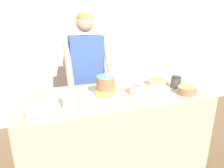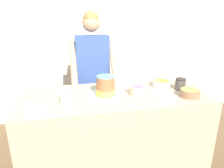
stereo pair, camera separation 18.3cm
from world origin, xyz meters
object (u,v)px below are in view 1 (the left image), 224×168
frosting_bowl_yellow (187,90)px  drinking_glass (67,99)px  cake (105,88)px  ceramic_plate (164,95)px  frosting_bowl_orange (157,82)px  frosting_bowl_purple (136,90)px  stoneware_jar (176,82)px  person_baker (87,70)px  frosting_bowl_white (37,112)px

frosting_bowl_yellow → drinking_glass: frosting_bowl_yellow is taller
cake → frosting_bowl_yellow: cake is taller
cake → ceramic_plate: cake is taller
frosting_bowl_yellow → frosting_bowl_orange: 0.36m
cake → ceramic_plate: 0.56m
frosting_bowl_yellow → frosting_bowl_purple: 0.48m
ceramic_plate → stoneware_jar: stoneware_jar is taller
frosting_bowl_orange → cake: bearing=-165.6°
person_baker → cake: 0.67m
cake → frosting_bowl_orange: cake is taller
frosting_bowl_yellow → drinking_glass: bearing=178.5°
ceramic_plate → frosting_bowl_yellow: bearing=-9.1°
frosting_bowl_purple → drinking_glass: (-0.66, -0.11, 0.03)m
frosting_bowl_purple → ceramic_plate: size_ratio=0.73×
cake → frosting_bowl_yellow: size_ratio=2.03×
cake → frosting_bowl_yellow: bearing=-13.4°
frosting_bowl_white → drinking_glass: size_ratio=1.25×
frosting_bowl_orange → drinking_glass: 1.05m
person_baker → cake: size_ratio=4.79×
cake → drinking_glass: (-0.37, -0.15, -0.01)m
cake → stoneware_jar: size_ratio=2.99×
person_baker → ceramic_plate: person_baker is taller
frosting_bowl_purple → ceramic_plate: bearing=-24.6°
person_baker → frosting_bowl_yellow: person_baker is taller
person_baker → drinking_glass: 0.89m
ceramic_plate → person_baker: bearing=124.9°
cake → frosting_bowl_orange: bearing=14.4°
person_baker → frosting_bowl_purple: bearing=-64.7°
drinking_glass → frosting_bowl_orange: bearing=17.4°
frosting_bowl_yellow → frosting_bowl_orange: frosting_bowl_orange is taller
frosting_bowl_purple → stoneware_jar: frosting_bowl_purple is taller
frosting_bowl_white → frosting_bowl_purple: size_ratio=1.20×
cake → frosting_bowl_purple: bearing=-7.1°
cake → frosting_bowl_white: (-0.59, -0.24, -0.04)m
cake → stoneware_jar: cake is taller
frosting_bowl_orange → frosting_bowl_white: bearing=-161.9°
frosting_bowl_white → ceramic_plate: size_ratio=0.88×
frosting_bowl_orange → drinking_glass: (-1.00, -0.31, 0.04)m
frosting_bowl_white → ceramic_plate: 1.13m
ceramic_plate → stoneware_jar: bearing=33.7°
frosting_bowl_yellow → frosting_bowl_purple: (-0.46, 0.14, 0.01)m
frosting_bowl_yellow → ceramic_plate: bearing=170.9°
cake → frosting_bowl_yellow: (0.76, -0.18, -0.04)m
drinking_glass → person_baker: bearing=68.2°
person_baker → stoneware_jar: person_baker is taller
frosting_bowl_white → frosting_bowl_orange: (1.23, 0.40, -0.00)m
ceramic_plate → stoneware_jar: size_ratio=1.77×
frosting_bowl_yellow → frosting_bowl_purple: frosting_bowl_purple is taller
frosting_bowl_white → ceramic_plate: frosting_bowl_white is taller
person_baker → frosting_bowl_white: person_baker is taller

